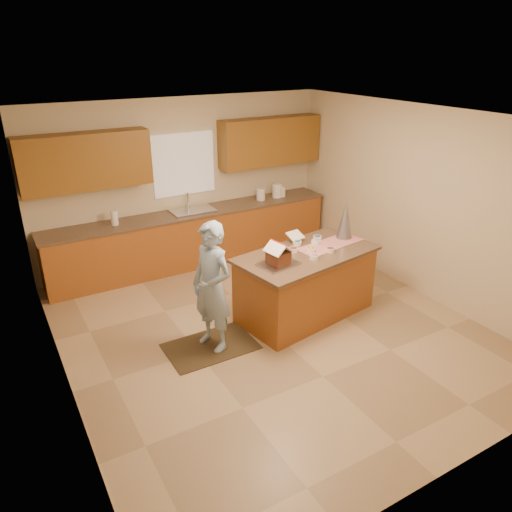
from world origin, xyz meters
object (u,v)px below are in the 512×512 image
object	(u,v)px
tinsel_tree	(345,219)
gingerbread_house	(278,255)
island_base	(305,285)
boy	(212,287)

from	to	relation	value
tinsel_tree	gingerbread_house	world-z (taller)	tinsel_tree
tinsel_tree	island_base	bearing A→B (deg)	-166.89
island_base	gingerbread_house	size ratio (longest dim) A/B	5.61
boy	gingerbread_house	distance (m)	0.92
tinsel_tree	gingerbread_house	xyz separation A→B (m)	(-1.30, -0.32, -0.15)
island_base	boy	world-z (taller)	boy
tinsel_tree	boy	distance (m)	2.23
island_base	boy	xyz separation A→B (m)	(-1.42, -0.08, 0.37)
island_base	gingerbread_house	world-z (taller)	gingerbread_house
island_base	tinsel_tree	size ratio (longest dim) A/B	3.27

